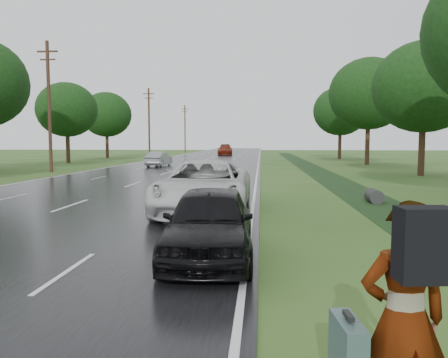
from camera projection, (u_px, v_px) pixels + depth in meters
name	position (u px, v px, depth m)	size (l,w,h in m)	color
road	(203.00, 161.00, 52.95)	(14.00, 180.00, 0.04)	black
edge_stripe_east	(259.00, 161.00, 52.37)	(0.12, 180.00, 0.01)	silver
edge_stripe_west	(148.00, 160.00, 53.52)	(0.12, 180.00, 0.01)	silver
center_line	(203.00, 161.00, 52.95)	(0.12, 180.00, 0.01)	silver
drainage_ditch	(336.00, 181.00, 25.88)	(2.20, 120.00, 0.56)	black
utility_pole_mid	(49.00, 105.00, 33.42)	(1.60, 0.26, 10.00)	#311F14
utility_pole_far	(149.00, 122.00, 63.20)	(1.60, 0.26, 10.00)	#311F14
utility_pole_distant	(185.00, 128.00, 92.98)	(1.60, 0.26, 10.00)	#311F14
tree_east_c	(424.00, 87.00, 30.03)	(7.00, 7.00, 9.29)	#311F14
tree_east_d	(369.00, 94.00, 43.87)	(8.00, 8.00, 10.76)	#311F14
tree_east_f	(340.00, 111.00, 57.86)	(7.20, 7.20, 9.62)	#311F14
tree_west_d	(67.00, 110.00, 47.69)	(6.60, 6.60, 8.80)	#311F14
tree_west_f	(106.00, 115.00, 61.61)	(7.00, 7.00, 9.29)	#311F14
pedestrian	(402.00, 317.00, 3.52)	(0.93, 0.77, 1.97)	#A5998C
white_pickup	(205.00, 187.00, 14.54)	(2.90, 6.29, 1.75)	silver
dark_sedan	(210.00, 222.00, 8.92)	(1.74, 4.32, 1.47)	black
silver_sedan	(159.00, 159.00, 40.85)	(1.47, 4.21, 1.39)	gray
far_car_red	(225.00, 150.00, 73.12)	(2.41, 5.94, 1.72)	maroon
far_car_dark	(225.00, 148.00, 97.96)	(1.76, 5.06, 1.67)	black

